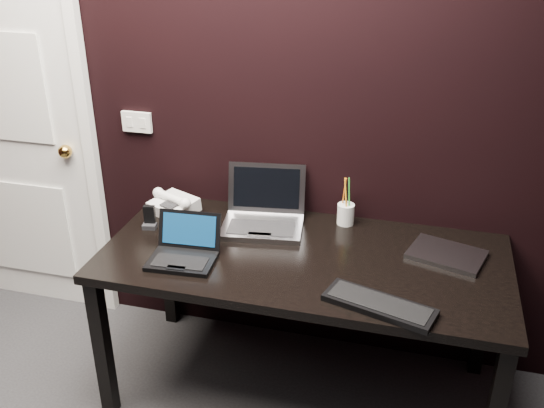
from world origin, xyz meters
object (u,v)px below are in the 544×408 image
(door, at_px, (8,125))
(pen_cup, at_px, (346,213))
(netbook, at_px, (184,252))
(ext_keyboard, at_px, (379,305))
(closed_laptop, at_px, (447,254))
(desk, at_px, (303,270))
(mobile_phone, at_px, (150,220))
(silver_laptop, at_px, (263,216))
(desk_phone, at_px, (173,205))

(door, height_order, pen_cup, door)
(netbook, relative_size, ext_keyboard, 0.66)
(ext_keyboard, bearing_deg, netbook, 170.62)
(closed_laptop, bearing_deg, netbook, -164.03)
(desk, relative_size, ext_keyboard, 3.96)
(mobile_phone, bearing_deg, closed_laptop, 3.50)
(silver_laptop, distance_m, mobile_phone, 0.52)
(netbook, xyz_separation_m, silver_laptop, (0.24, 0.37, 0.01))
(ext_keyboard, height_order, mobile_phone, mobile_phone)
(door, xyz_separation_m, mobile_phone, (0.92, -0.32, -0.27))
(netbook, xyz_separation_m, desk_phone, (-0.21, 0.38, 0.01))
(netbook, height_order, pen_cup, pen_cup)
(door, distance_m, ext_keyboard, 2.13)
(pen_cup, bearing_deg, desk, -111.42)
(ext_keyboard, relative_size, mobile_phone, 4.08)
(desk, bearing_deg, door, 167.18)
(desk, xyz_separation_m, netbook, (-0.47, -0.17, 0.11))
(mobile_phone, bearing_deg, silver_laptop, 17.11)
(closed_laptop, bearing_deg, silver_laptop, 174.95)
(closed_laptop, bearing_deg, pen_cup, 157.88)
(door, height_order, netbook, door)
(closed_laptop, bearing_deg, ext_keyboard, -118.33)
(silver_laptop, xyz_separation_m, pen_cup, (0.36, 0.11, 0.01))
(door, height_order, desk_phone, door)
(silver_laptop, height_order, mobile_phone, silver_laptop)
(ext_keyboard, bearing_deg, mobile_phone, 161.68)
(pen_cup, bearing_deg, silver_laptop, -162.60)
(silver_laptop, xyz_separation_m, mobile_phone, (-0.49, -0.15, -0.01))
(ext_keyboard, bearing_deg, pen_cup, 109.50)
(door, distance_m, closed_laptop, 2.26)
(door, relative_size, silver_laptop, 5.31)
(netbook, height_order, mobile_phone, netbook)
(netbook, distance_m, silver_laptop, 0.44)
(ext_keyboard, bearing_deg, desk, 139.05)
(silver_laptop, bearing_deg, mobile_phone, -162.89)
(desk, xyz_separation_m, mobile_phone, (-0.73, 0.06, 0.12))
(mobile_phone, height_order, pen_cup, pen_cup)
(mobile_phone, bearing_deg, pen_cup, 17.23)
(netbook, bearing_deg, mobile_phone, 139.40)
(door, xyz_separation_m, netbook, (1.18, -0.54, -0.27))
(ext_keyboard, height_order, pen_cup, pen_cup)
(netbook, bearing_deg, closed_laptop, 15.97)
(desk, height_order, closed_laptop, closed_laptop)
(ext_keyboard, xyz_separation_m, desk_phone, (-1.03, 0.52, 0.03))
(ext_keyboard, xyz_separation_m, pen_cup, (-0.22, 0.62, 0.04))
(mobile_phone, bearing_deg, door, 160.85)
(desk_phone, relative_size, mobile_phone, 2.38)
(door, bearing_deg, desk_phone, -9.16)
(door, relative_size, closed_laptop, 6.18)
(desk_phone, bearing_deg, silver_laptop, -1.46)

